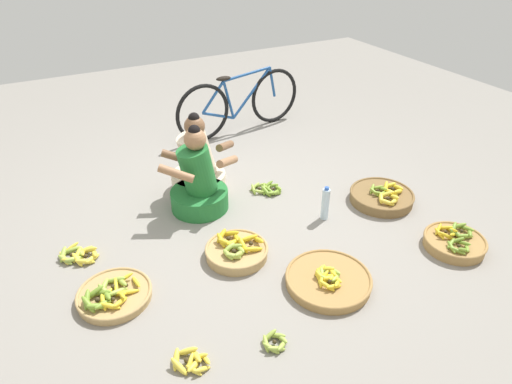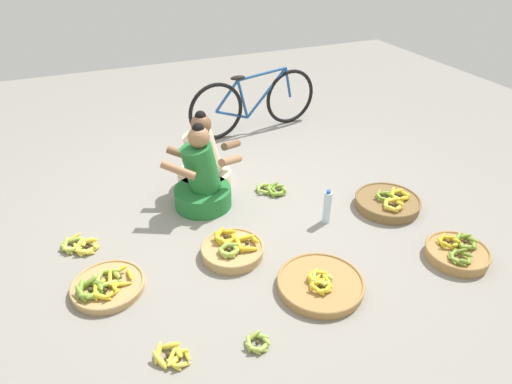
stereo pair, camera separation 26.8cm
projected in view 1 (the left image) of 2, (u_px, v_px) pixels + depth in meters
The scene contains 14 objects.
ground_plane at pixel (246, 215), 4.05m from camera, with size 10.00×10.00×0.00m, color gray.
vendor_woman_front at pixel (199, 183), 4.01m from camera, with size 0.75×0.52×0.82m.
vendor_woman_behind at pixel (198, 167), 4.27m from camera, with size 0.75×0.52×0.80m.
bicycle_leaning at pixel (240, 103), 5.42m from camera, with size 1.70×0.23×0.73m.
banana_basket_back_center at pixel (237, 251), 3.53m from camera, with size 0.50×0.50×0.16m.
banana_basket_front_left at pixel (455, 242), 3.63m from camera, with size 0.49×0.49×0.15m.
banana_basket_back_right at pixel (113, 295), 3.14m from camera, with size 0.52×0.52×0.14m.
banana_basket_front_center at pixel (382, 196), 4.20m from camera, with size 0.59×0.59×0.17m.
banana_basket_back_left at pixel (328, 279), 3.27m from camera, with size 0.63×0.63×0.13m.
loose_bananas_mid_left at pixel (191, 361), 2.69m from camera, with size 0.24×0.24×0.09m.
loose_bananas_mid_right at pixel (275, 342), 2.82m from camera, with size 0.19×0.19×0.08m.
loose_bananas_near_vendor at pixel (78, 255), 3.52m from camera, with size 0.32×0.28×0.10m.
loose_bananas_near_bicycle at pixel (268, 189), 4.37m from camera, with size 0.29×0.28×0.10m.
water_bottle at pixel (325, 204), 3.92m from camera, with size 0.07×0.07×0.32m.
Camera 1 is at (-1.47, -2.99, 2.31)m, focal length 31.68 mm.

